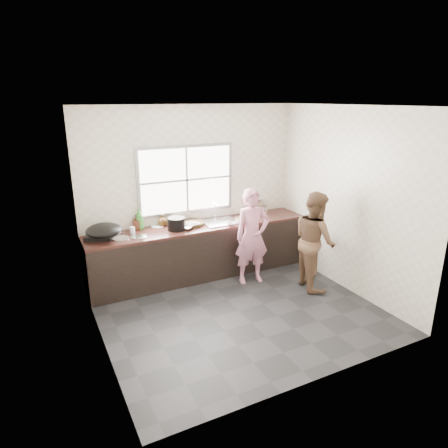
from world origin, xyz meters
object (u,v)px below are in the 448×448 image
plate_food (158,226)px  woman (252,239)px  person_side (315,240)px  bottle_brown_tall (137,223)px  burner (100,235)px  cutting_board (190,223)px  pot_lid_right (121,238)px  black_pot (176,224)px  bottle_brown_short (163,221)px  bowl_held (231,223)px  wok (104,231)px  glass_jar (133,230)px  pot_lid_left (139,237)px  bowl_mince (191,225)px  bottle_green (139,219)px  dish_rack (254,206)px  bowl_crabs (242,221)px

plate_food → woman: bearing=-31.9°
person_side → bottle_brown_tall: bearing=73.3°
bottle_brown_tall → burner: (-0.57, -0.09, -0.08)m
cutting_board → pot_lid_right: size_ratio=1.83×
black_pot → pot_lid_right: size_ratio=1.10×
bottle_brown_short → burner: 1.00m
black_pot → burner: size_ratio=0.72×
bowl_held → bottle_brown_short: bearing=156.0°
bottle_brown_tall → wok: size_ratio=0.43×
bottle_brown_tall → plate_food: bearing=0.0°
bottle_brown_tall → glass_jar: (-0.10, -0.15, -0.06)m
woman → cutting_board: (-0.76, 0.66, 0.18)m
woman → pot_lid_left: 1.72m
glass_jar → burner: size_ratio=0.28×
bowl_mince → black_pot: size_ratio=0.87×
cutting_board → burner: (-1.40, 0.03, 0.01)m
bowl_mince → burner: bowl_mince is taller
pot_lid_left → bottle_green: bearing=71.7°
person_side → bowl_held: 1.31m
cutting_board → dish_rack: bearing=3.5°
person_side → bowl_crabs: 1.19m
bottle_brown_short → cutting_board: bearing=-16.4°
bowl_crabs → bowl_held: size_ratio=1.07×
plate_food → bottle_brown_short: bearing=0.0°
bowl_mince → wok: 1.35m
burner → wok: bearing=-78.3°
bottle_green → burner: bearing=-171.4°
person_side → bottle_brown_tall: 2.71m
bottle_brown_short → wok: (-0.95, -0.28, 0.06)m
bottle_brown_short → burner: size_ratio=0.48×
bowl_mince → plate_food: bearing=154.4°
person_side → pot_lid_right: person_side is taller
bowl_mince → bowl_held: 0.63m
dish_rack → glass_jar: bearing=-169.0°
bowl_mince → burner: 1.39m
bowl_held → black_pot: (-0.86, 0.17, 0.07)m
wok → cutting_board: bearing=6.7°
bottle_brown_short → black_pot: bearing=-64.8°
pot_lid_left → woman: bearing=-15.1°
bowl_held → wok: size_ratio=0.35×
cutting_board → pot_lid_right: 1.15m
plate_food → pot_lid_right: size_ratio=0.81×
pot_lid_left → bowl_crabs: bearing=-2.4°
bowl_mince → bottle_green: size_ratio=0.70×
pot_lid_left → pot_lid_right: (-0.25, 0.05, 0.00)m
person_side → dish_rack: size_ratio=3.95×
person_side → plate_food: size_ratio=7.54×
cutting_board → bottle_green: 0.80m
cutting_board → pot_lid_right: bearing=-171.7°
person_side → wok: 3.08m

